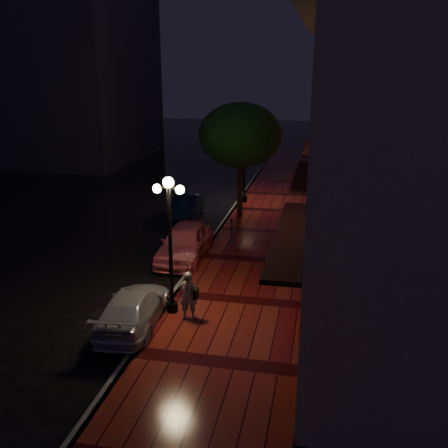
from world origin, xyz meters
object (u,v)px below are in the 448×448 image
Objects in this scene: pink_car at (185,242)px; parking_meter at (231,229)px; street_tree at (240,137)px; woman_with_umbrella at (188,275)px; silver_car at (134,308)px; streetlamp_near at (170,238)px; navy_car at (186,207)px; streetlamp_far at (245,160)px.

pink_car reaches higher than parking_meter.
street_tree is 4.93× the size of parking_meter.
woman_with_umbrella is at bearing -73.80° from pink_car.
silver_car is (0.00, -5.71, -0.16)m from pink_car.
navy_car is (-2.49, 10.58, -1.99)m from streetlamp_near.
woman_with_umbrella is at bearing -166.81° from silver_car.
street_tree is 4.58m from navy_car.
silver_car is (-0.95, -0.84, -2.03)m from streetlamp_near.
street_tree is at bearing 78.20° from pink_car.
street_tree is 11.65m from woman_with_umbrella.
street_tree is 1.36× the size of pink_car.
street_tree reaches higher than pink_car.
streetlamp_far is 7.66m from parking_meter.
street_tree is at bearing -85.09° from streetlamp_far.
streetlamp_near reaches higher than navy_car.
streetlamp_far is 1.09× the size of silver_car.
streetlamp_far is 2.01× the size of woman_with_umbrella.
parking_meter is (0.65, -7.44, -1.74)m from streetlamp_far.
streetlamp_far reaches higher than silver_car.
silver_car is at bearing -95.83° from street_tree.
streetlamp_near is at bearing -89.76° from parking_meter.
streetlamp_near is 11.05m from navy_car.
woman_with_umbrella is 1.83× the size of parking_meter.
navy_car is 11.39m from woman_with_umbrella.
streetlamp_far is 0.74× the size of street_tree.
streetlamp_far is (0.00, 14.00, 0.00)m from streetlamp_near.
parking_meter is (1.60, 7.41, 0.29)m from silver_car.
woman_with_umbrella is 6.94m from parking_meter.
streetlamp_far is at bearing 83.42° from pink_car.
street_tree is at bearing 5.45° from navy_car.
streetlamp_far is at bearing 100.89° from parking_meter.
pink_car is 5.92m from navy_car.
streetlamp_near is at bearing -79.59° from pink_car.
streetlamp_near is 0.74× the size of street_tree.
streetlamp_far reaches higher than parking_meter.
streetlamp_far is 3.44m from street_tree.
navy_car is at bearing 104.47° from pink_car.
streetlamp_near is 5.30m from pink_car.
streetlamp_near reaches higher than silver_car.
pink_car reaches higher than silver_car.
streetlamp_near is at bearing -90.00° from streetlamp_far.
pink_car is at bearing -95.94° from streetlamp_far.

